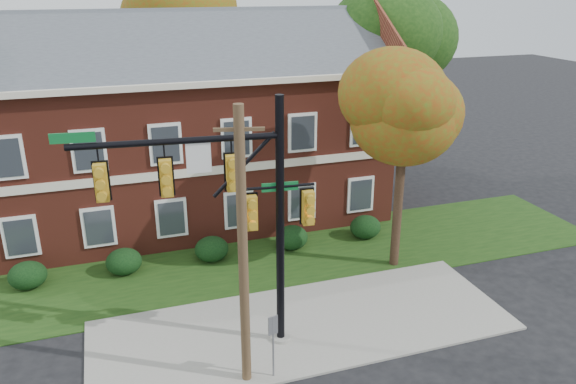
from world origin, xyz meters
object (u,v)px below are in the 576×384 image
object	(u,v)px
hedge_right	(292,238)
tree_near_right	(413,104)
hedge_left	(124,262)
tree_far_rear	(183,19)
hedge_far_right	(365,227)
sign_post	(273,337)
apartment_building	(185,116)
utility_pole	(243,253)
hedge_center	(212,249)
traffic_signal	(231,202)
hedge_far_left	(28,275)
tree_right_rear	(396,38)

from	to	relation	value
hedge_right	tree_near_right	bearing A→B (deg)	-37.28
hedge_left	tree_far_rear	distance (m)	16.25
hedge_far_right	sign_post	size ratio (longest dim) A/B	0.67
apartment_building	utility_pole	size ratio (longest dim) A/B	2.31
utility_pole	tree_near_right	bearing A→B (deg)	45.51
hedge_left	hedge_center	world-z (taller)	same
hedge_center	tree_far_rear	xyz separation A→B (m)	(1.34, 13.09, 8.32)
utility_pole	sign_post	world-z (taller)	utility_pole
hedge_far_right	hedge_center	bearing A→B (deg)	180.00
hedge_center	hedge_right	distance (m)	3.50
hedge_center	hedge_far_right	world-z (taller)	same
tree_near_right	traffic_signal	xyz separation A→B (m)	(-7.64, -3.23, -1.71)
hedge_left	hedge_center	distance (m)	3.50
hedge_center	traffic_signal	bearing A→B (deg)	-93.91
hedge_far_right	utility_pole	xyz separation A→B (m)	(-7.50, -7.70, 3.60)
hedge_far_left	tree_far_rear	xyz separation A→B (m)	(8.34, 13.09, 8.32)
tree_near_right	utility_pole	size ratio (longest dim) A/B	1.06
hedge_right	sign_post	size ratio (longest dim) A/B	0.67
hedge_far_left	sign_post	size ratio (longest dim) A/B	0.67
tree_far_rear	utility_pole	size ratio (longest dim) A/B	1.42
hedge_far_left	utility_pole	size ratio (longest dim) A/B	0.17
tree_right_rear	sign_post	bearing A→B (deg)	-128.36
hedge_left	hedge_right	distance (m)	7.00
hedge_right	utility_pole	distance (m)	9.39
hedge_left	tree_far_rear	world-z (taller)	tree_far_rear
hedge_center	hedge_far_right	xyz separation A→B (m)	(7.00, 0.00, 0.00)
apartment_building	tree_near_right	distance (m)	10.97
tree_far_rear	traffic_signal	size ratio (longest dim) A/B	1.44
apartment_building	hedge_far_right	distance (m)	9.82
hedge_far_left	hedge_right	xyz separation A→B (m)	(10.50, 0.00, 0.00)
tree_far_rear	tree_right_rear	bearing A→B (deg)	-35.00
tree_right_rear	hedge_far_right	bearing A→B (deg)	-125.23
hedge_far_right	sign_post	xyz separation A→B (m)	(-6.74, -7.85, 0.90)
sign_post	traffic_signal	bearing A→B (deg)	97.38
tree_near_right	sign_post	xyz separation A→B (m)	(-6.96, -5.02, -5.25)
hedge_right	hedge_far_right	distance (m)	3.50
tree_near_right	tree_right_rear	distance (m)	9.94
tree_far_rear	sign_post	size ratio (longest dim) A/B	5.50
apartment_building	sign_post	size ratio (longest dim) A/B	8.97
hedge_center	tree_far_rear	world-z (taller)	tree_far_rear
apartment_building	tree_far_rear	xyz separation A→B (m)	(1.34, 7.84, 3.86)
apartment_building	tree_near_right	bearing A→B (deg)	-48.23
hedge_right	tree_far_rear	size ratio (longest dim) A/B	0.12
hedge_far_left	tree_far_rear	distance (m)	17.61
hedge_right	tree_right_rear	distance (m)	12.50
hedge_center	tree_near_right	size ratio (longest dim) A/B	0.16
apartment_building	tree_near_right	xyz separation A→B (m)	(7.22, -8.09, 1.68)
hedge_left	tree_far_rear	size ratio (longest dim) A/B	0.12
hedge_far_right	tree_right_rear	bearing A→B (deg)	54.77
tree_right_rear	tree_far_rear	xyz separation A→B (m)	(-9.97, 6.98, 0.72)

